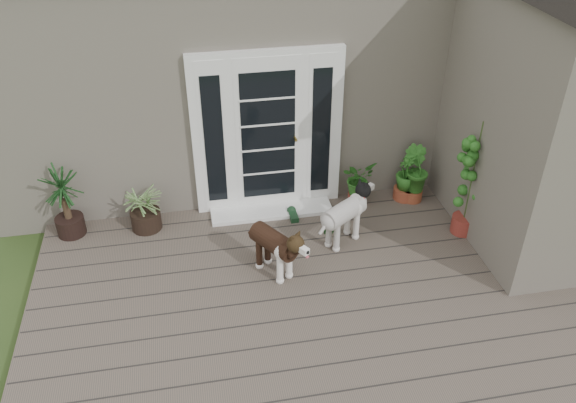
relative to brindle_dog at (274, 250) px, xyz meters
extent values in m
cube|color=#6B5B4C|center=(0.37, -0.78, -0.39)|extent=(6.20, 4.60, 0.12)
cube|color=#665E54|center=(0.37, 3.47, 1.10)|extent=(7.40, 4.00, 3.10)
cube|color=#665E54|center=(3.27, 0.32, 1.10)|extent=(1.60, 2.40, 3.10)
cube|color=white|center=(0.17, 1.42, 0.75)|extent=(1.90, 0.14, 2.15)
cube|color=white|center=(0.17, 1.22, -0.30)|extent=(1.60, 0.40, 0.05)
imported|color=#235117|center=(1.34, 1.22, -0.05)|extent=(0.59, 0.59, 0.55)
imported|color=#1E631C|center=(2.11, 1.16, -0.04)|extent=(0.54, 0.54, 0.58)
imported|color=#2A621C|center=(2.01, 1.22, -0.06)|extent=(0.41, 0.41, 0.53)
camera|label=1|loc=(-0.81, -5.16, 4.13)|focal=36.76mm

